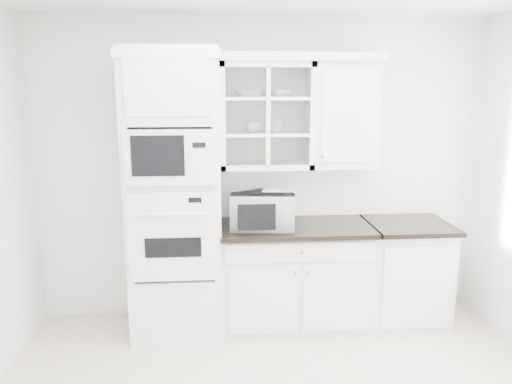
{
  "coord_description": "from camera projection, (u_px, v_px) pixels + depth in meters",
  "views": [
    {
      "loc": [
        -0.39,
        -2.7,
        2.1
      ],
      "look_at": [
        -0.1,
        1.05,
        1.3
      ],
      "focal_mm": 35.0,
      "sensor_mm": 36.0,
      "label": 1
    }
  ],
  "objects": [
    {
      "name": "room_shell",
      "position": [
        279.0,
        138.0,
        3.15
      ],
      "size": [
        4.0,
        3.5,
        2.7
      ],
      "color": "white",
      "rests_on": "ground"
    },
    {
      "name": "oven_column",
      "position": [
        175.0,
        196.0,
        4.17
      ],
      "size": [
        0.76,
        0.68,
        2.4
      ],
      "color": "white",
      "rests_on": "ground"
    },
    {
      "name": "base_cabinet_run",
      "position": [
        295.0,
        274.0,
        4.43
      ],
      "size": [
        1.32,
        0.67,
        0.92
      ],
      "color": "white",
      "rests_on": "ground"
    },
    {
      "name": "extra_base_cabinet",
      "position": [
        404.0,
        271.0,
        4.51
      ],
      "size": [
        0.72,
        0.67,
        0.92
      ],
      "color": "white",
      "rests_on": "ground"
    },
    {
      "name": "upper_cabinet_glass",
      "position": [
        266.0,
        116.0,
        4.26
      ],
      "size": [
        0.8,
        0.33,
        0.9
      ],
      "color": "white",
      "rests_on": "room_shell"
    },
    {
      "name": "upper_cabinet_solid",
      "position": [
        344.0,
        116.0,
        4.31
      ],
      "size": [
        0.55,
        0.33,
        0.9
      ],
      "primitive_type": "cube",
      "color": "white",
      "rests_on": "room_shell"
    },
    {
      "name": "crown_molding",
      "position": [
        254.0,
        57.0,
        4.13
      ],
      "size": [
        2.14,
        0.38,
        0.07
      ],
      "primitive_type": "cube",
      "color": "white",
      "rests_on": "room_shell"
    },
    {
      "name": "countertop_microwave",
      "position": [
        263.0,
        210.0,
        4.23
      ],
      "size": [
        0.57,
        0.5,
        0.31
      ],
      "primitive_type": "imported",
      "rotation": [
        0.0,
        0.0,
        3.03
      ],
      "color": "white",
      "rests_on": "base_cabinet_run"
    },
    {
      "name": "bowl_a",
      "position": [
        250.0,
        93.0,
        4.22
      ],
      "size": [
        0.25,
        0.25,
        0.06
      ],
      "primitive_type": "imported",
      "rotation": [
        0.0,
        0.0,
        -0.02
      ],
      "color": "white",
      "rests_on": "upper_cabinet_glass"
    },
    {
      "name": "bowl_b",
      "position": [
        281.0,
        93.0,
        4.22
      ],
      "size": [
        0.25,
        0.25,
        0.06
      ],
      "primitive_type": "imported",
      "rotation": [
        0.0,
        0.0,
        0.27
      ],
      "color": "white",
      "rests_on": "upper_cabinet_glass"
    },
    {
      "name": "cup_a",
      "position": [
        254.0,
        127.0,
        4.27
      ],
      "size": [
        0.12,
        0.12,
        0.09
      ],
      "primitive_type": "imported",
      "rotation": [
        0.0,
        0.0,
        0.05
      ],
      "color": "white",
      "rests_on": "upper_cabinet_glass"
    },
    {
      "name": "cup_b",
      "position": [
        276.0,
        126.0,
        4.28
      ],
      "size": [
        0.12,
        0.12,
        0.1
      ],
      "primitive_type": "imported",
      "rotation": [
        0.0,
        0.0,
        0.13
      ],
      "color": "white",
      "rests_on": "upper_cabinet_glass"
    }
  ]
}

